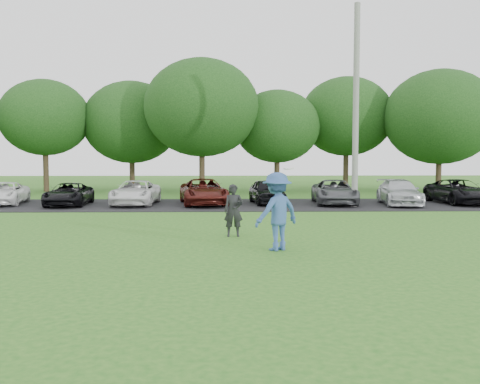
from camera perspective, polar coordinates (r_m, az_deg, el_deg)
name	(u,v)px	position (r m, az deg, el deg)	size (l,w,h in m)	color
ground	(244,254)	(13.30, 0.39, -6.65)	(100.00, 100.00, 0.00)	#26651C
parking_lot	(235,205)	(26.18, -0.53, -1.36)	(32.00, 6.50, 0.03)	black
utility_pole	(356,106)	(25.69, 12.26, 8.94)	(0.28, 0.28, 9.42)	gray
frisbee_player	(277,211)	(13.75, 3.96, -2.08)	(1.49, 1.34, 2.17)	#355897
camera_bystander	(234,210)	(16.03, -0.68, -1.98)	(0.58, 0.43, 1.58)	black
parked_cars	(241,192)	(26.11, 0.12, -0.04)	(30.49, 4.84, 1.26)	silver
tree_row	(255,118)	(35.96, 1.64, 7.91)	(42.39, 9.85, 8.64)	#38281C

